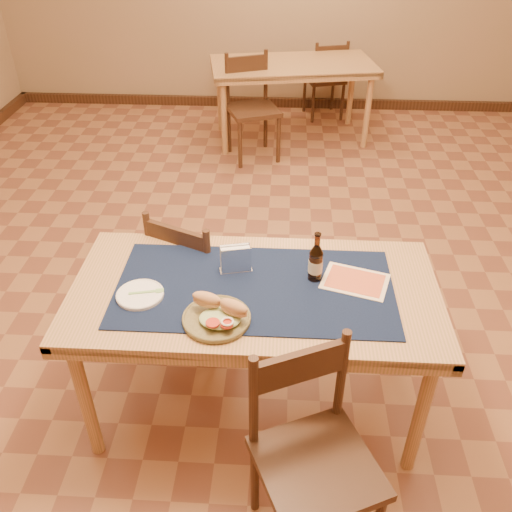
# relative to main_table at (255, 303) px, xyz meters

# --- Properties ---
(room) EXTENTS (6.04, 7.04, 2.84)m
(room) POSITION_rel_main_table_xyz_m (0.00, 0.80, 0.73)
(room) COLOR #9C6844
(room) RESTS_ON ground
(main_table) EXTENTS (1.60, 0.80, 0.75)m
(main_table) POSITION_rel_main_table_xyz_m (0.00, 0.00, 0.00)
(main_table) COLOR tan
(main_table) RESTS_ON ground
(placemat) EXTENTS (1.20, 0.60, 0.01)m
(placemat) POSITION_rel_main_table_xyz_m (0.00, 0.00, 0.09)
(placemat) COLOR #0F1B3A
(placemat) RESTS_ON main_table
(baseboard) EXTENTS (6.00, 7.00, 0.10)m
(baseboard) POSITION_rel_main_table_xyz_m (0.00, 0.80, -0.62)
(baseboard) COLOR #3F2516
(baseboard) RESTS_ON ground
(back_table) EXTENTS (1.63, 1.02, 0.75)m
(back_table) POSITION_rel_main_table_xyz_m (0.16, 3.38, 0.00)
(back_table) COLOR tan
(back_table) RESTS_ON ground
(chair_main_far) EXTENTS (0.53, 0.53, 0.87)m
(chair_main_far) POSITION_rel_main_table_xyz_m (-0.34, 0.46, -0.21)
(chair_main_far) COLOR #3F2516
(chair_main_far) RESTS_ON ground
(chair_main_near) EXTENTS (0.55, 0.55, 0.90)m
(chair_main_near) POSITION_rel_main_table_xyz_m (0.25, -0.61, -0.20)
(chair_main_near) COLOR #3F2516
(chair_main_near) RESTS_ON ground
(chair_back_near) EXTENTS (0.55, 0.55, 0.92)m
(chair_back_near) POSITION_rel_main_table_xyz_m (-0.20, 2.96, -0.19)
(chair_back_near) COLOR #3F2516
(chair_back_near) RESTS_ON ground
(chair_back_far) EXTENTS (0.47, 0.47, 0.83)m
(chair_back_far) POSITION_rel_main_table_xyz_m (0.52, 3.98, -0.24)
(chair_back_far) COLOR #3F2516
(chair_back_far) RESTS_ON ground
(sandwich_plate) EXTENTS (0.28, 0.28, 0.11)m
(sandwich_plate) POSITION_rel_main_table_xyz_m (-0.13, -0.22, 0.12)
(sandwich_plate) COLOR olive
(sandwich_plate) RESTS_ON placemat
(side_plate) EXTENTS (0.20, 0.20, 0.02)m
(side_plate) POSITION_rel_main_table_xyz_m (-0.48, -0.09, 0.10)
(side_plate) COLOR white
(side_plate) RESTS_ON placemat
(fork) EXTENTS (0.15, 0.05, 0.00)m
(fork) POSITION_rel_main_table_xyz_m (-0.44, -0.08, 0.10)
(fork) COLOR #83BF69
(fork) RESTS_ON side_plate
(beer_bottle) EXTENTS (0.06, 0.06, 0.24)m
(beer_bottle) POSITION_rel_main_table_xyz_m (0.26, 0.08, 0.18)
(beer_bottle) COLOR #3F1F0B
(beer_bottle) RESTS_ON placemat
(napkin_holder) EXTENTS (0.15, 0.08, 0.13)m
(napkin_holder) POSITION_rel_main_table_xyz_m (-0.09, 0.12, 0.15)
(napkin_holder) COLOR white
(napkin_holder) RESTS_ON placemat
(menu_card) EXTENTS (0.33, 0.28, 0.01)m
(menu_card) POSITION_rel_main_table_xyz_m (0.44, 0.06, 0.09)
(menu_card) COLOR #F7E1BB
(menu_card) RESTS_ON placemat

